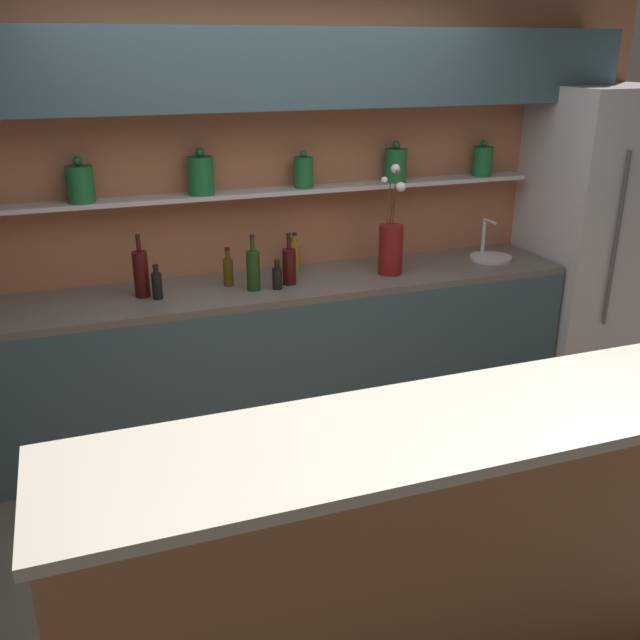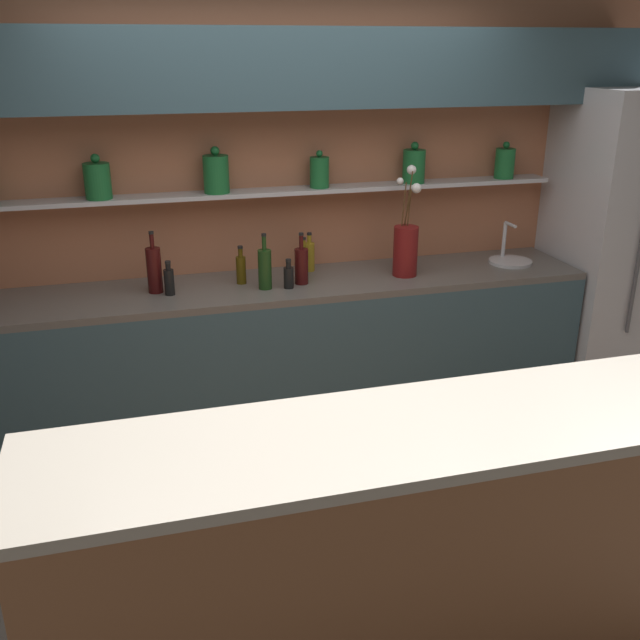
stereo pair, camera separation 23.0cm
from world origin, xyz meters
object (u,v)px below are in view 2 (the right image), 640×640
at_px(refrigerator, 619,246).
at_px(bottle_wine_7, 154,269).
at_px(bottle_oil_3, 309,256).
at_px(bottle_wine_6, 265,268).
at_px(sink_fixture, 510,259).
at_px(bottle_oil_4, 304,261).
at_px(bottle_wine_1, 301,265).
at_px(bottle_oil_0, 241,269).
at_px(bottle_sauce_2, 169,281).
at_px(bottle_sauce_5, 289,276).
at_px(flower_vase, 406,246).

relative_size(refrigerator, bottle_wine_7, 5.70).
distance_m(bottle_oil_3, bottle_wine_6, 0.42).
bearing_deg(sink_fixture, refrigerator, -3.72).
height_order(sink_fixture, bottle_wine_7, bottle_wine_7).
relative_size(sink_fixture, bottle_oil_3, 1.13).
bearing_deg(bottle_oil_4, bottle_wine_1, -109.49).
bearing_deg(refrigerator, bottle_wine_7, 178.85).
bearing_deg(bottle_wine_7, bottle_wine_6, -9.29).
distance_m(sink_fixture, bottle_oil_4, 1.33).
height_order(bottle_oil_0, bottle_oil_3, bottle_oil_3).
distance_m(bottle_oil_3, bottle_oil_4, 0.12).
relative_size(sink_fixture, bottle_sauce_2, 1.40).
height_order(bottle_oil_0, bottle_wine_1, bottle_wine_1).
bearing_deg(bottle_sauce_5, flower_vase, 4.32).
bearing_deg(bottle_wine_7, bottle_wine_1, -4.46).
bearing_deg(sink_fixture, bottle_wine_7, 179.74).
xyz_separation_m(refrigerator, bottle_oil_4, (-2.09, 0.12, 0.03)).
xyz_separation_m(refrigerator, bottle_oil_0, (-2.46, 0.09, 0.02)).
bearing_deg(flower_vase, bottle_wine_1, 179.46).
distance_m(flower_vase, bottle_oil_3, 0.58).
bearing_deg(bottle_oil_3, sink_fixture, -7.83).
bearing_deg(bottle_oil_4, bottle_oil_0, -175.60).
xyz_separation_m(sink_fixture, bottle_oil_0, (-1.70, 0.04, 0.06)).
xyz_separation_m(refrigerator, sink_fixture, (-0.76, 0.05, -0.04)).
relative_size(sink_fixture, bottle_wine_1, 0.90).
bearing_deg(bottle_sauce_2, bottle_wine_1, 0.04).
relative_size(refrigerator, sink_fixture, 7.35).
bearing_deg(bottle_sauce_5, bottle_oil_3, 55.77).
bearing_deg(bottle_sauce_2, bottle_oil_0, 12.66).
height_order(bottle_sauce_2, bottle_sauce_5, bottle_sauce_2).
xyz_separation_m(bottle_wine_1, bottle_oil_3, (0.11, 0.23, -0.01)).
xyz_separation_m(bottle_wine_1, bottle_sauce_5, (-0.09, -0.06, -0.04)).
bearing_deg(bottle_wine_7, flower_vase, -2.76).
relative_size(bottle_oil_3, bottle_wine_6, 0.75).
relative_size(bottle_oil_3, bottle_sauce_5, 1.40).
relative_size(flower_vase, bottle_oil_3, 2.70).
bearing_deg(flower_vase, bottle_wine_6, -178.12).
distance_m(sink_fixture, bottle_sauce_5, 1.47).
relative_size(bottle_wine_1, bottle_oil_3, 1.26).
relative_size(flower_vase, sink_fixture, 2.40).
distance_m(flower_vase, bottle_wine_6, 0.86).
distance_m(refrigerator, bottle_wine_1, 2.13).
bearing_deg(bottle_oil_0, flower_vase, -5.79).
xyz_separation_m(bottle_oil_0, bottle_oil_3, (0.44, 0.14, 0.01)).
height_order(bottle_sauce_2, bottle_wine_6, bottle_wine_6).
xyz_separation_m(bottle_oil_3, bottle_wine_6, (-0.33, -0.26, 0.02)).
height_order(bottle_oil_4, bottle_sauce_5, bottle_oil_4).
bearing_deg(bottle_wine_7, bottle_oil_3, 10.03).
bearing_deg(sink_fixture, bottle_wine_6, -176.82).
bearing_deg(bottle_wine_6, sink_fixture, 3.18).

